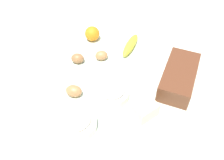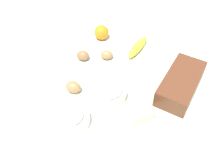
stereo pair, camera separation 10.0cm
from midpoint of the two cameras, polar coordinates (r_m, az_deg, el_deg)
The scene contains 10 objects.
ground_plane at distance 1.06m, azimuth 2.69°, elevation -2.02°, with size 2.40×2.40×0.02m, color silver.
loaf_pan at distance 1.07m, azimuth 18.55°, elevation -0.80°, with size 0.30×0.18×0.08m.
flour_bowl at distance 0.92m, azimuth -6.74°, elevation -9.03°, with size 0.15×0.15×0.07m.
sugar_bowl at distance 0.99m, azimuth 2.25°, elevation -3.00°, with size 0.14×0.14×0.07m.
banana at distance 1.24m, azimuth 8.41°, elevation 7.61°, with size 0.19×0.04×0.04m, color yellow.
orange_fruit at distance 1.30m, azimuth -0.25°, elevation 11.04°, with size 0.08×0.08×0.08m, color orange.
butter_block at distance 0.94m, azimuth 9.63°, elevation -8.04°, with size 0.09×0.06×0.06m, color #F4EDB2.
egg_near_butter at distance 1.17m, azimuth 1.21°, elevation 5.84°, with size 0.05×0.05×0.06m, color #BB7E4C.
egg_beside_bowl at distance 1.02m, azimuth -6.39°, elevation -1.79°, with size 0.05×0.05×0.07m, color #B87D4B.
egg_loose at distance 1.17m, azimuth -4.44°, elevation 5.64°, with size 0.05×0.05×0.06m, color #9E6A40.
Camera 2 is at (0.54, 0.48, 0.78)m, focal length 38.87 mm.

